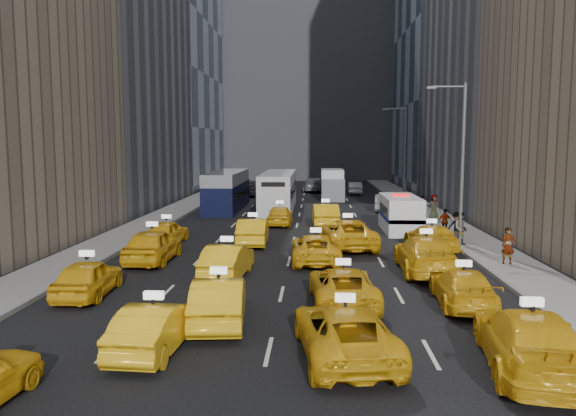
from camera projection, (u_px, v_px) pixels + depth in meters
name	position (u px, v px, depth m)	size (l,w,h in m)	color
ground	(278.00, 309.00, 19.69)	(160.00, 160.00, 0.00)	black
sidewalk_west	(168.00, 214.00, 45.00)	(3.00, 90.00, 0.15)	gray
sidewalk_east	(433.00, 216.00, 43.97)	(3.00, 90.00, 0.15)	gray
curb_west	(186.00, 214.00, 44.92)	(0.15, 90.00, 0.18)	slate
curb_east	(414.00, 216.00, 44.04)	(0.15, 90.00, 0.18)	slate
building_west_far	(146.00, 23.00, 71.81)	(16.00, 22.00, 42.00)	#2D3847
building_backdrop	(308.00, 52.00, 88.79)	(30.00, 12.00, 40.00)	slate
streetlight_near	(460.00, 159.00, 30.57)	(2.15, 0.22, 9.00)	#595B60
streetlight_far	(404.00, 152.00, 50.41)	(2.15, 0.22, 9.00)	#595B60
taxi_1	(155.00, 327.00, 15.69)	(1.46, 4.18, 1.38)	#F1B114
taxi_2	(345.00, 331.00, 15.24)	(2.38, 5.17, 1.44)	#F1B114
taxi_3	(530.00, 341.00, 14.29)	(2.24, 5.50, 1.60)	#F1B114
taxi_4	(88.00, 278.00, 21.26)	(1.70, 4.22, 1.44)	#F1B114
taxi_5	(219.00, 300.00, 18.07)	(1.61, 4.62, 1.52)	#F1B114
taxi_6	(343.00, 286.00, 20.21)	(2.23, 4.85, 1.35)	#F1B114
taxi_7	(463.00, 288.00, 20.03)	(1.86, 4.57, 1.33)	#F1B114
taxi_8	(153.00, 245.00, 27.32)	(1.97, 4.89, 1.67)	#F1B114
taxi_9	(227.00, 261.00, 24.23)	(1.56, 4.47, 1.47)	#F1B114
taxi_10	(316.00, 248.00, 27.29)	(2.28, 4.96, 1.38)	#F1B114
taxi_11	(426.00, 254.00, 25.08)	(2.34, 5.76, 1.67)	#F1B114
taxi_12	(167.00, 232.00, 32.32)	(1.61, 4.01, 1.37)	#F1B114
taxi_13	(253.00, 232.00, 32.02)	(1.60, 4.60, 1.52)	#F1B114
taxi_14	(348.00, 234.00, 31.00)	(2.66, 5.77, 1.60)	#F1B114
taxi_15	(431.00, 237.00, 30.52)	(1.91, 4.71, 1.37)	#F1B114
taxi_16	(280.00, 215.00, 39.53)	(1.68, 4.18, 1.43)	#F1B114
taxi_17	(325.00, 215.00, 38.76)	(1.71, 4.90, 1.61)	#F1B114
nypd_van	(400.00, 214.00, 36.83)	(2.53, 5.88, 2.48)	white
double_decker	(227.00, 191.00, 48.83)	(3.27, 11.32, 3.25)	black
city_bus	(279.00, 191.00, 48.75)	(3.64, 12.64, 3.22)	silver
box_truck	(332.00, 185.00, 57.82)	(2.31, 6.64, 3.03)	silver
misc_car_0	(384.00, 203.00, 47.78)	(1.50, 4.31, 1.42)	#94979B
misc_car_1	(247.00, 189.00, 60.42)	(2.55, 5.53, 1.54)	black
misc_car_2	(314.00, 185.00, 66.43)	(2.30, 5.67, 1.65)	slate
misc_car_3	(279.00, 187.00, 64.26)	(1.61, 4.01, 1.37)	black
misc_car_4	(355.00, 188.00, 63.16)	(1.46, 4.19, 1.38)	#B8BCC0
pedestrian_0	(508.00, 246.00, 26.19)	(0.63, 0.41, 1.73)	gray
pedestrian_1	(462.00, 228.00, 31.07)	(0.90, 0.50, 1.86)	gray
pedestrian_2	(457.00, 226.00, 32.56)	(1.07, 0.44, 1.65)	gray
pedestrian_3	(445.00, 221.00, 34.86)	(0.91, 0.41, 1.56)	gray
pedestrian_4	(434.00, 207.00, 40.95)	(0.93, 0.51, 1.91)	gray
pedestrian_5	(422.00, 207.00, 41.90)	(1.55, 0.45, 1.67)	gray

